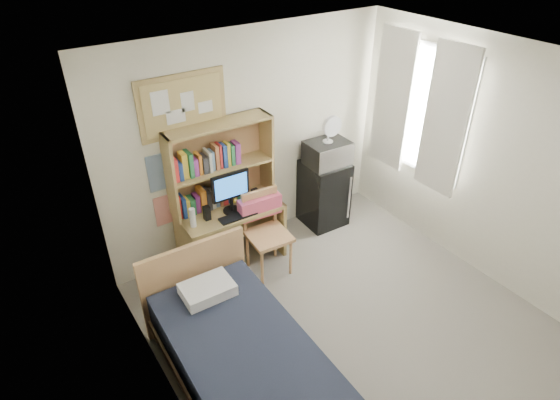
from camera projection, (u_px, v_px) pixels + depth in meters
floor at (364, 338)px, 4.62m from camera, size 3.60×4.20×0.02m
ceiling at (401, 79)px, 3.22m from camera, size 3.60×4.20×0.02m
wall_back at (251, 142)px, 5.39m from camera, size 3.60×0.04×2.60m
wall_left at (180, 322)px, 3.07m from camera, size 0.04×4.20×2.60m
wall_right at (508, 173)px, 4.77m from camera, size 0.04×4.20×2.60m
window_unit at (419, 110)px, 5.42m from camera, size 0.10×1.40×1.70m
curtain_left at (445, 122)px, 5.13m from camera, size 0.04×0.55×1.70m
curtain_right at (392, 100)px, 5.69m from camera, size 0.04×0.55×1.70m
bulletin_board at (183, 105)px, 4.68m from camera, size 0.94×0.03×0.64m
poster_wave at (161, 172)px, 4.89m from camera, size 0.30×0.01×0.42m
poster_japan at (167, 209)px, 5.14m from camera, size 0.28×0.01×0.36m
desk at (231, 234)px, 5.45m from camera, size 1.18×0.61×0.73m
desk_chair at (269, 235)px, 5.22m from camera, size 0.53×0.53×0.99m
mini_fridge at (324, 193)px, 6.08m from camera, size 0.54×0.54×0.88m
bed at (249, 372)px, 3.94m from camera, size 1.10×2.11×0.57m
hutch at (221, 165)px, 5.10m from camera, size 1.20×0.34×0.98m
monitor at (231, 193)px, 5.08m from camera, size 0.44×0.05×0.47m
keyboard at (238, 216)px, 5.10m from camera, size 0.43×0.15×0.02m
speaker_left at (207, 213)px, 5.03m from camera, size 0.07×0.07×0.16m
speaker_right at (255, 196)px, 5.30m from camera, size 0.08×0.08×0.18m
water_bottle at (193, 218)px, 4.90m from camera, size 0.07×0.07×0.22m
hoodie at (260, 206)px, 5.22m from camera, size 0.50×0.19×0.24m
microwave at (327, 153)px, 5.75m from camera, size 0.53×0.41×0.30m
desk_fan at (328, 130)px, 5.59m from camera, size 0.26×0.26×0.31m
pillow at (207, 289)px, 4.29m from camera, size 0.48×0.34×0.11m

